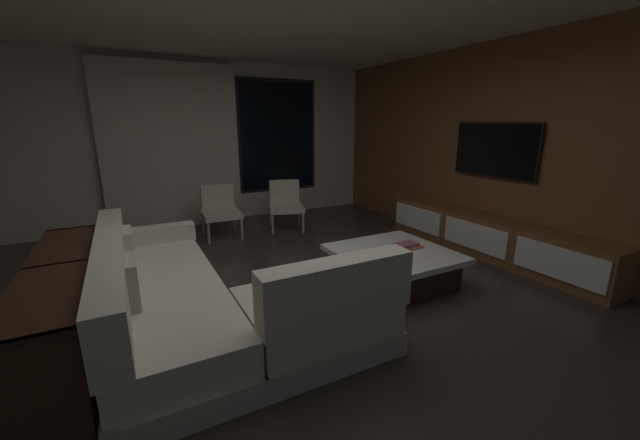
# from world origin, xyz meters

# --- Properties ---
(floor) EXTENTS (9.20, 9.20, 0.00)m
(floor) POSITION_xyz_m (0.00, 0.00, 0.00)
(floor) COLOR #332B26
(back_wall_with_window) EXTENTS (6.60, 0.30, 2.70)m
(back_wall_with_window) POSITION_xyz_m (-0.06, 3.62, 1.34)
(back_wall_with_window) COLOR beige
(back_wall_with_window) RESTS_ON floor
(media_wall) EXTENTS (0.12, 7.80, 2.70)m
(media_wall) POSITION_xyz_m (3.06, 0.00, 1.35)
(media_wall) COLOR brown
(media_wall) RESTS_ON floor
(sectional_couch) EXTENTS (1.98, 2.50, 0.82)m
(sectional_couch) POSITION_xyz_m (-0.87, -0.08, 0.29)
(sectional_couch) COLOR #B1A997
(sectional_couch) RESTS_ON floor
(coffee_table) EXTENTS (1.16, 1.16, 0.36)m
(coffee_table) POSITION_xyz_m (1.15, -0.01, 0.19)
(coffee_table) COLOR #351E12
(coffee_table) RESTS_ON floor
(book_stack_on_coffee_table) EXTENTS (0.30, 0.20, 0.06)m
(book_stack_on_coffee_table) POSITION_xyz_m (1.34, -0.00, 0.39)
(book_stack_on_coffee_table) COLOR #CB7345
(book_stack_on_coffee_table) RESTS_ON coffee_table
(accent_chair_near_window) EXTENTS (0.68, 0.70, 0.78)m
(accent_chair_near_window) POSITION_xyz_m (0.98, 2.52, 0.43)
(accent_chair_near_window) COLOR #B2ADA0
(accent_chair_near_window) RESTS_ON floor
(accent_chair_by_curtain) EXTENTS (0.57, 0.59, 0.78)m
(accent_chair_by_curtain) POSITION_xyz_m (-0.07, 2.59, 0.43)
(accent_chair_by_curtain) COLOR #B2ADA0
(accent_chair_by_curtain) RESTS_ON floor
(media_console) EXTENTS (0.46, 3.10, 0.52)m
(media_console) POSITION_xyz_m (2.77, 0.05, 0.25)
(media_console) COLOR brown
(media_console) RESTS_ON floor
(mounted_tv) EXTENTS (0.05, 1.19, 0.69)m
(mounted_tv) POSITION_xyz_m (2.95, 0.25, 1.35)
(mounted_tv) COLOR black
(console_table_behind_couch) EXTENTS (0.40, 2.10, 0.74)m
(console_table_behind_couch) POSITION_xyz_m (-1.79, 0.05, 0.41)
(console_table_behind_couch) COLOR #351E12
(console_table_behind_couch) RESTS_ON floor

